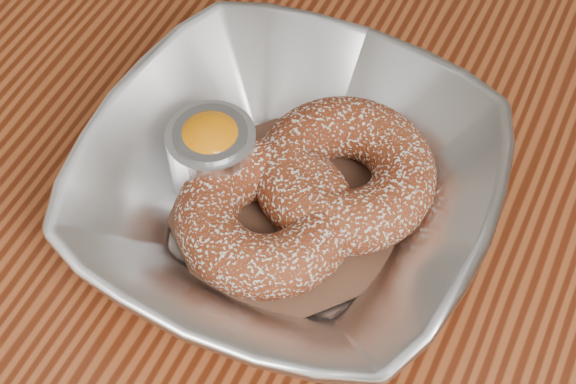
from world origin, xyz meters
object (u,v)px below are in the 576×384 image
at_px(donut_front, 266,216).
at_px(ramekin, 212,154).
at_px(serving_bowl, 288,191).
at_px(donut_back, 345,173).

bearing_deg(donut_front, ramekin, 154.58).
bearing_deg(donut_front, serving_bowl, 78.25).
height_order(serving_bowl, donut_front, serving_bowl).
relative_size(donut_front, ramekin, 1.98).
xyz_separation_m(serving_bowl, donut_back, (0.03, 0.03, -0.00)).
bearing_deg(ramekin, serving_bowl, -1.75).
xyz_separation_m(serving_bowl, donut_front, (-0.00, -0.02, -0.00)).
bearing_deg(serving_bowl, donut_back, 47.61).
xyz_separation_m(donut_front, ramekin, (-0.05, 0.02, 0.01)).
distance_m(serving_bowl, donut_back, 0.04).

